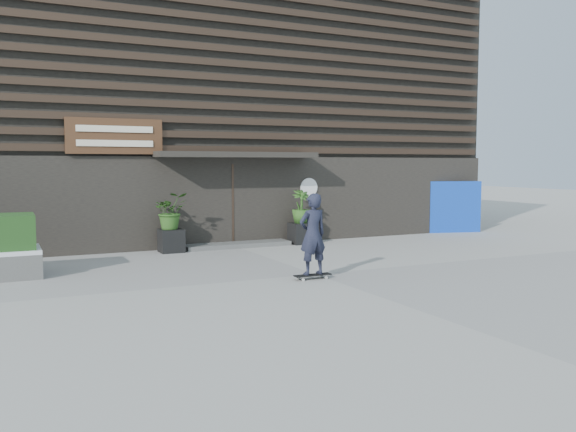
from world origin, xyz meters
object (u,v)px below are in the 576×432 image
blue_tarp (455,207)px  planter_pot_left (171,241)px  planter_pot_right (301,233)px  skateboarder (313,235)px

blue_tarp → planter_pot_left: bearing=-164.1°
planter_pot_right → skateboarder: 5.36m
skateboarder → planter_pot_right: bearing=65.6°
planter_pot_left → blue_tarp: 9.78m
planter_pot_right → blue_tarp: blue_tarp is taller
planter_pot_left → skateboarder: (1.60, -4.85, 0.60)m
planter_pot_left → skateboarder: skateboarder is taller
planter_pot_right → blue_tarp: (5.96, 0.30, 0.56)m
planter_pot_right → skateboarder: bearing=-114.4°
planter_pot_right → blue_tarp: bearing=2.9°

